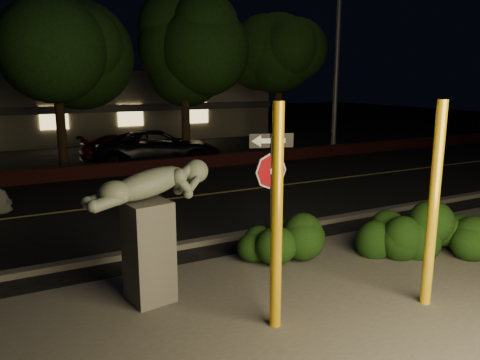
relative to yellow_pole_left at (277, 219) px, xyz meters
name	(u,v)px	position (x,y,z in m)	size (l,w,h in m)	color
ground	(150,180)	(1.46, 10.79, -1.62)	(90.00, 90.00, 0.00)	black
patio	(361,309)	(1.46, -0.21, -1.61)	(14.00, 6.00, 0.02)	#4C4944
road	(180,198)	(1.46, 7.79, -1.62)	(80.00, 8.00, 0.01)	black
lane_marking	(180,197)	(1.46, 7.79, -1.61)	(80.00, 0.12, 0.01)	#C6B54F
curb	(243,235)	(1.46, 3.69, -1.56)	(80.00, 0.25, 0.12)	#4C4944
brick_wall	(140,167)	(1.46, 12.09, -1.37)	(40.00, 0.35, 0.50)	#431515
parking_lot	(107,153)	(1.46, 17.79, -1.62)	(40.00, 12.00, 0.01)	black
building	(78,105)	(1.46, 25.78, 0.37)	(22.00, 10.20, 4.00)	#676153
tree_far_b	(52,10)	(-1.04, 13.99, 4.43)	(5.20, 5.20, 8.41)	black
tree_far_c	(183,27)	(3.96, 13.59, 4.04)	(4.80, 4.80, 7.84)	black
tree_far_d	(280,39)	(8.96, 14.09, 3.79)	(4.40, 4.40, 7.42)	black
yellow_pole_left	(277,219)	(0.00, 0.00, 0.00)	(0.16, 0.16, 3.25)	gold
yellow_pole_right	(433,206)	(2.50, -0.53, 0.00)	(0.16, 0.16, 3.24)	yellow
signpost	(271,172)	(1.28, 2.23, 0.18)	(0.83, 0.28, 2.53)	black
sculpture	(150,219)	(-1.32, 1.64, -0.24)	(2.10, 0.86, 2.24)	#4C4944
hedge_center	(284,235)	(1.56, 2.17, -1.12)	(1.94, 0.91, 1.01)	black
hedge_right	(402,225)	(3.84, 1.26, -1.00)	(1.92, 1.03, 1.25)	black
hedge_far_right	(462,230)	(4.90, 0.68, -1.10)	(1.52, 0.95, 1.05)	black
streetlight	(334,8)	(10.80, 12.48, 5.09)	(1.61, 0.86, 11.29)	#545459
parked_car_darkred	(129,148)	(1.78, 14.91, -1.02)	(1.69, 4.16, 1.21)	#3B090E
parked_car_dark	(159,147)	(2.78, 13.74, -0.91)	(2.37, 5.13, 1.43)	black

